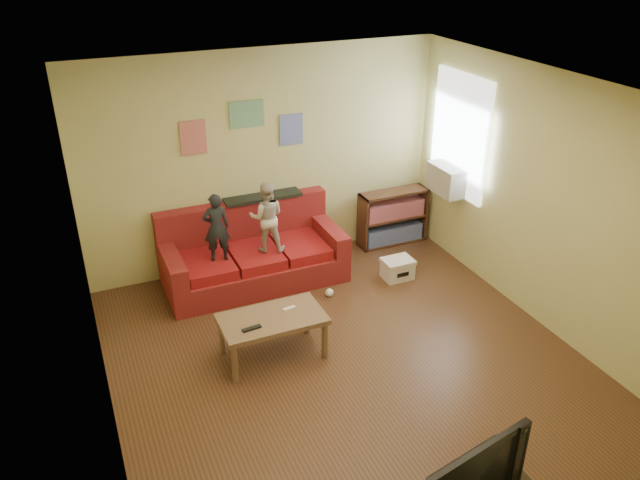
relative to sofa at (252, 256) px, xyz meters
name	(u,v)px	position (x,y,z in m)	size (l,w,h in m)	color
room_shell	(356,247)	(0.35, -2.06, 1.03)	(4.52, 5.02, 2.72)	brown
sofa	(252,256)	(0.00, 0.00, 0.00)	(2.15, 0.99, 0.95)	maroon
child_a	(216,228)	(-0.45, -0.17, 0.55)	(0.30, 0.20, 0.82)	black
child_b	(267,217)	(0.15, -0.17, 0.56)	(0.42, 0.32, 0.86)	beige
coffee_table	(272,323)	(-0.29, -1.56, 0.08)	(1.04, 0.57, 0.47)	brown
remote	(252,328)	(-0.54, -1.68, 0.16)	(0.19, 0.05, 0.02)	black
game_controller	(289,309)	(-0.09, -1.51, 0.16)	(0.13, 0.04, 0.03)	white
bookshelf	(392,220)	(2.05, 0.18, 0.02)	(0.95, 0.28, 0.76)	#472919
window	(460,135)	(2.57, -0.41, 1.32)	(0.04, 1.08, 1.48)	white
ac_unit	(447,179)	(2.45, -0.41, 0.76)	(0.28, 0.55, 0.35)	#B7B2A3
artwork_left	(193,138)	(-0.50, 0.42, 1.43)	(0.30, 0.01, 0.40)	#D87266
artwork_center	(247,114)	(0.15, 0.42, 1.63)	(0.42, 0.01, 0.32)	#72B27F
artwork_right	(291,130)	(0.70, 0.42, 1.38)	(0.30, 0.01, 0.38)	#727FCC
file_box	(397,269)	(1.64, -0.70, -0.19)	(0.37, 0.28, 0.26)	white
television	(458,476)	(0.06, -4.18, 0.45)	(1.01, 0.13, 0.58)	black
tissue	(330,293)	(0.69, -0.76, -0.27)	(0.10, 0.10, 0.10)	white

